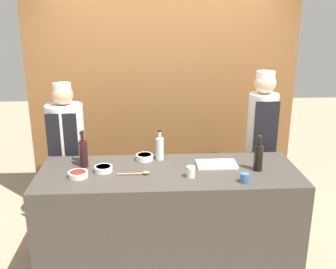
% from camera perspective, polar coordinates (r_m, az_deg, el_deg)
% --- Properties ---
extents(ground_plane, '(14.00, 14.00, 0.00)m').
position_cam_1_polar(ground_plane, '(3.92, 0.14, -18.23)').
color(ground_plane, tan).
extents(cabinet_wall, '(3.01, 0.18, 2.40)m').
position_cam_1_polar(cabinet_wall, '(4.59, -0.80, 3.87)').
color(cabinet_wall, brown).
rests_on(cabinet_wall, ground_plane).
extents(counter, '(2.28, 0.82, 0.96)m').
position_cam_1_polar(counter, '(3.66, 0.15, -12.17)').
color(counter, '#3D3833').
rests_on(counter, ground_plane).
extents(sauce_bowl_red, '(0.17, 0.17, 0.05)m').
position_cam_1_polar(sauce_bowl_red, '(3.40, -12.92, -5.62)').
color(sauce_bowl_red, white).
rests_on(sauce_bowl_red, counter).
extents(sauce_bowl_brown, '(0.16, 0.16, 0.05)m').
position_cam_1_polar(sauce_bowl_brown, '(3.68, -3.42, -3.26)').
color(sauce_bowl_brown, white).
rests_on(sauce_bowl_brown, counter).
extents(sauce_bowl_orange, '(0.16, 0.16, 0.05)m').
position_cam_1_polar(sauce_bowl_orange, '(3.47, -9.36, -4.90)').
color(sauce_bowl_orange, white).
rests_on(sauce_bowl_orange, counter).
extents(cutting_board, '(0.36, 0.22, 0.02)m').
position_cam_1_polar(cutting_board, '(3.58, 7.06, -4.31)').
color(cutting_board, white).
rests_on(cutting_board, counter).
extents(bottle_vinegar, '(0.07, 0.07, 0.29)m').
position_cam_1_polar(bottle_vinegar, '(3.68, -12.34, -2.25)').
color(bottle_vinegar, olive).
rests_on(bottle_vinegar, counter).
extents(bottle_clear, '(0.07, 0.07, 0.29)m').
position_cam_1_polar(bottle_clear, '(3.65, -1.20, -1.97)').
color(bottle_clear, silver).
rests_on(bottle_clear, counter).
extents(bottle_soy, '(0.08, 0.08, 0.32)m').
position_cam_1_polar(bottle_soy, '(3.50, 12.99, -3.18)').
color(bottle_soy, black).
rests_on(bottle_soy, counter).
extents(bottle_wine, '(0.07, 0.07, 0.34)m').
position_cam_1_polar(bottle_wine, '(3.56, -12.14, -2.62)').
color(bottle_wine, black).
rests_on(bottle_wine, counter).
extents(cup_blue, '(0.07, 0.07, 0.08)m').
position_cam_1_polar(cup_blue, '(3.27, 11.08, -6.20)').
color(cup_blue, '#386093').
rests_on(cup_blue, counter).
extents(cup_cream, '(0.07, 0.07, 0.10)m').
position_cam_1_polar(cup_cream, '(3.30, 3.32, -5.43)').
color(cup_cream, silver).
rests_on(cup_cream, counter).
extents(wooden_spoon, '(0.28, 0.05, 0.03)m').
position_cam_1_polar(wooden_spoon, '(3.37, -4.25, -5.61)').
color(wooden_spoon, '#B2844C').
rests_on(wooden_spoon, counter).
extents(chef_left, '(0.37, 0.37, 1.61)m').
position_cam_1_polar(chef_left, '(4.22, -14.39, -2.77)').
color(chef_left, '#28282D').
rests_on(chef_left, ground_plane).
extents(chef_right, '(0.31, 0.31, 1.71)m').
position_cam_1_polar(chef_right, '(4.28, 13.30, -1.15)').
color(chef_right, '#28282D').
rests_on(chef_right, ground_plane).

